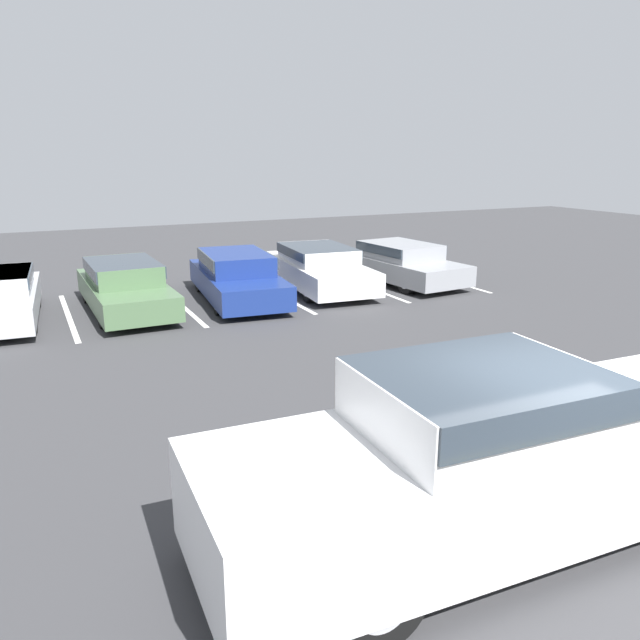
% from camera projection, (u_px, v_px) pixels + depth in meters
% --- Properties ---
extents(ground_plane, '(60.00, 60.00, 0.00)m').
position_uv_depth(ground_plane, '(592.00, 550.00, 6.12)').
color(ground_plane, '#38383A').
extents(stall_stripe_b, '(0.12, 4.83, 0.01)m').
position_uv_depth(stall_stripe_b, '(69.00, 316.00, 14.82)').
color(stall_stripe_b, white).
rests_on(stall_stripe_b, ground_plane).
extents(stall_stripe_c, '(0.12, 4.83, 0.01)m').
position_uv_depth(stall_stripe_c, '(181.00, 304.00, 15.95)').
color(stall_stripe_c, white).
rests_on(stall_stripe_c, ground_plane).
extents(stall_stripe_d, '(0.12, 4.83, 0.01)m').
position_uv_depth(stall_stripe_d, '(278.00, 294.00, 17.08)').
color(stall_stripe_d, white).
rests_on(stall_stripe_d, ground_plane).
extents(stall_stripe_e, '(0.12, 4.83, 0.01)m').
position_uv_depth(stall_stripe_e, '(364.00, 285.00, 18.21)').
color(stall_stripe_e, white).
rests_on(stall_stripe_e, ground_plane).
extents(stall_stripe_f, '(0.12, 4.83, 0.01)m').
position_uv_depth(stall_stripe_f, '(439.00, 278.00, 19.34)').
color(stall_stripe_f, white).
rests_on(stall_stripe_f, ground_plane).
extents(pickup_truck, '(6.26, 2.17, 1.81)m').
position_uv_depth(pickup_truck, '(504.00, 452.00, 6.19)').
color(pickup_truck, white).
rests_on(pickup_truck, ground_plane).
extents(parked_sedan_b, '(1.79, 4.66, 1.21)m').
position_uv_depth(parked_sedan_b, '(125.00, 285.00, 15.17)').
color(parked_sedan_b, '#4C6B47').
rests_on(parked_sedan_b, ground_plane).
extents(parked_sedan_c, '(2.23, 4.87, 1.25)m').
position_uv_depth(parked_sedan_c, '(237.00, 275.00, 16.30)').
color(parked_sedan_c, navy).
rests_on(parked_sedan_c, ground_plane).
extents(parked_sedan_d, '(2.25, 4.87, 1.21)m').
position_uv_depth(parked_sedan_d, '(319.00, 266.00, 17.60)').
color(parked_sedan_d, silver).
rests_on(parked_sedan_d, ground_plane).
extents(parked_sedan_e, '(2.19, 4.48, 1.18)m').
position_uv_depth(parked_sedan_e, '(401.00, 262.00, 18.46)').
color(parked_sedan_e, gray).
rests_on(parked_sedan_e, ground_plane).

